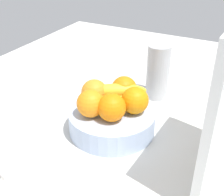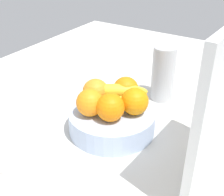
% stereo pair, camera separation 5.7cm
% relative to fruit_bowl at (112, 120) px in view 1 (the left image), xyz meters
% --- Properties ---
extents(ground_plane, '(1.80, 1.40, 0.03)m').
position_rel_fruit_bowl_xyz_m(ground_plane, '(0.01, 0.01, -0.05)').
color(ground_plane, silver).
extents(fruit_bowl, '(0.24, 0.24, 0.06)m').
position_rel_fruit_bowl_xyz_m(fruit_bowl, '(0.00, 0.00, 0.00)').
color(fruit_bowl, '#AEC2E2').
rests_on(fruit_bowl, ground_plane).
extents(orange_front_left, '(0.07, 0.07, 0.07)m').
position_rel_fruit_bowl_xyz_m(orange_front_left, '(0.04, 0.02, 0.07)').
color(orange_front_left, orange).
rests_on(orange_front_left, fruit_bowl).
extents(orange_front_right, '(0.07, 0.07, 0.07)m').
position_rel_fruit_bowl_xyz_m(orange_front_right, '(-0.02, 0.06, 0.07)').
color(orange_front_right, orange).
rests_on(orange_front_right, fruit_bowl).
extents(orange_center, '(0.07, 0.07, 0.07)m').
position_rel_fruit_bowl_xyz_m(orange_center, '(-0.07, 0.00, 0.07)').
color(orange_center, orange).
rests_on(orange_center, fruit_bowl).
extents(orange_back_left, '(0.07, 0.07, 0.07)m').
position_rel_fruit_bowl_xyz_m(orange_back_left, '(-0.01, -0.06, 0.07)').
color(orange_back_left, orange).
rests_on(orange_back_left, fruit_bowl).
extents(orange_back_right, '(0.07, 0.07, 0.07)m').
position_rel_fruit_bowl_xyz_m(orange_back_right, '(0.05, -0.04, 0.07)').
color(orange_back_right, orange).
rests_on(orange_back_right, fruit_bowl).
extents(banana_bunch, '(0.12, 0.17, 0.06)m').
position_rel_fruit_bowl_xyz_m(banana_bunch, '(-0.03, -0.01, 0.06)').
color(banana_bunch, yellow).
rests_on(banana_bunch, fruit_bowl).
extents(cutting_board, '(0.28, 0.03, 0.36)m').
position_rel_fruit_bowl_xyz_m(cutting_board, '(0.04, 0.28, 0.15)').
color(cutting_board, silver).
rests_on(cutting_board, ground_plane).
extents(thermos_tumbler, '(0.07, 0.07, 0.18)m').
position_rel_fruit_bowl_xyz_m(thermos_tumbler, '(-0.24, 0.04, 0.06)').
color(thermos_tumbler, '#B1B3B6').
rests_on(thermos_tumbler, ground_plane).
extents(jar_lid, '(0.08, 0.08, 0.02)m').
position_rel_fruit_bowl_xyz_m(jar_lid, '(0.25, -0.12, -0.02)').
color(jar_lid, white).
rests_on(jar_lid, ground_plane).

